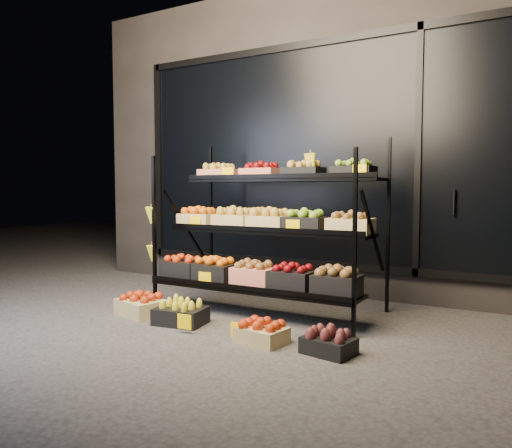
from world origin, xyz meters
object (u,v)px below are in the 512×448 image
Objects in this scene: floor_crate_left at (141,305)px; display_rack at (265,230)px; floor_crate_midleft at (181,313)px; floor_crate_midright at (262,332)px.

display_rack is at bearing 52.79° from floor_crate_left.
floor_crate_left is at bearing 164.97° from floor_crate_midleft.
display_rack reaches higher than floor_crate_left.
floor_crate_midleft is 1.18× the size of floor_crate_midright.
floor_crate_midleft is (-0.40, -0.78, -0.69)m from display_rack.
display_rack is 1.36m from floor_crate_left.
floor_crate_left is 1.26× the size of floor_crate_midright.
floor_crate_midleft reaches higher than floor_crate_midright.
floor_crate_left reaches higher than floor_crate_midleft.
floor_crate_midright is (1.39, -0.17, -0.01)m from floor_crate_left.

